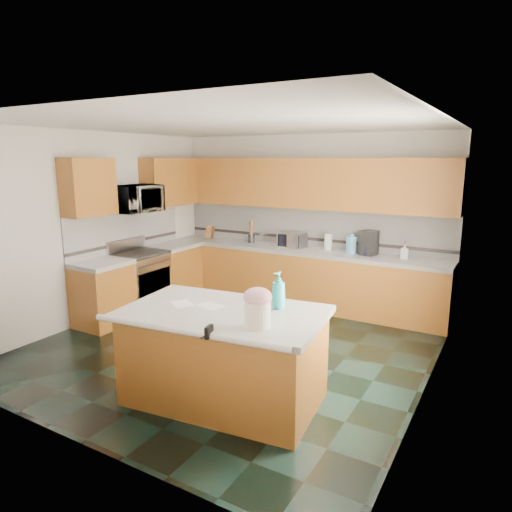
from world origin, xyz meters
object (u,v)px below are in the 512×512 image
Objects in this scene: island_base at (224,358)px; island_top at (224,313)px; soap_bottle_island at (279,290)px; treat_jar at (258,314)px; knife_block at (210,232)px; coffee_maker at (369,243)px; toaster_oven at (292,240)px.

island_top is at bearing 0.00° from island_base.
soap_bottle_island is (0.43, 0.30, 0.67)m from island_base.
island_top is at bearing 177.33° from treat_jar.
island_base is 7.93× the size of knife_block.
island_top is at bearing -83.67° from coffee_maker.
treat_jar is 3.41m from coffee_maker.
toaster_oven reaches higher than island_top.
island_top is at bearing -57.03° from knife_block.
toaster_oven is at bearing 97.42° from island_base.
island_base is at bearing 177.33° from treat_jar.
coffee_maker is at bearing 75.29° from island_top.
treat_jar reaches higher than island_top.
island_base is 0.46m from island_top.
knife_block reaches higher than island_top.
soap_bottle_island is (0.43, 0.30, 0.21)m from island_top.
island_top is (0.00, 0.00, 0.46)m from island_base.
island_top is 0.56m from soap_bottle_island.
knife_block reaches higher than treat_jar.
coffee_maker is at bearing 19.56° from toaster_oven.
soap_bottle_island is 4.03m from knife_block.
treat_jar is at bearing -31.18° from island_top.
toaster_oven is at bearing 132.75° from treat_jar.
treat_jar is 0.54m from soap_bottle_island.
treat_jar is at bearing -61.21° from soap_bottle_island.
soap_bottle_island is 2.88m from coffee_maker.
toaster_oven reaches higher than island_base.
treat_jar is 0.64× the size of coffee_maker.
toaster_oven is (1.62, 0.00, 0.01)m from knife_block.
knife_block is 2.86m from coffee_maker.
knife_block is at bearing 152.55° from treat_jar.
treat_jar is (0.50, -0.23, 0.61)m from island_base.
island_base is 5.01× the size of soap_bottle_island.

